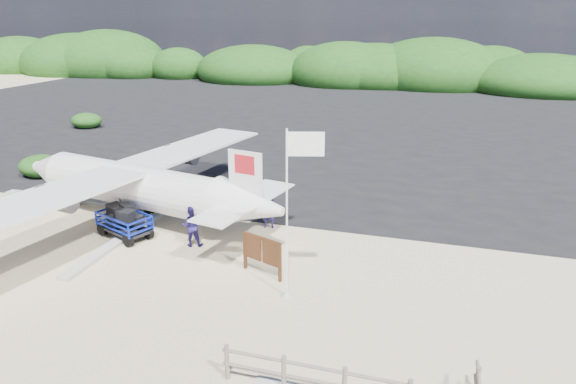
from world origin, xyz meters
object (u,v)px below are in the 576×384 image
at_px(flagpole, 287,296).
at_px(crew_a, 268,208).
at_px(signboard, 262,275).
at_px(crew_b, 192,226).
at_px(aircraft_large, 547,138).
at_px(baggage_cart, 126,237).

xyz_separation_m(flagpole, crew_a, (-2.42, 5.29, 0.89)).
distance_m(flagpole, signboard, 1.71).
bearing_deg(crew_a, signboard, 94.32).
distance_m(flagpole, crew_a, 5.89).
relative_size(signboard, crew_a, 1.03).
xyz_separation_m(signboard, crew_b, (-3.49, 1.53, 0.85)).
relative_size(crew_b, aircraft_large, 0.10).
xyz_separation_m(crew_b, aircraft_large, (16.96, 24.97, -0.85)).
xyz_separation_m(baggage_cart, crew_a, (5.39, 2.67, 0.89)).
height_order(signboard, aircraft_large, aircraft_large).
bearing_deg(flagpole, crew_b, 150.57).
xyz_separation_m(baggage_cart, flagpole, (7.81, -2.62, 0.00)).
relative_size(crew_a, crew_b, 1.04).
bearing_deg(flagpole, baggage_cart, 161.47).
bearing_deg(aircraft_large, crew_a, 68.28).
bearing_deg(flagpole, crew_a, 114.60).
distance_m(signboard, crew_a, 4.39).
distance_m(baggage_cart, aircraft_large, 32.06).
height_order(crew_a, crew_b, crew_a).
bearing_deg(aircraft_large, crew_b, 67.29).
bearing_deg(signboard, aircraft_large, 84.10).
distance_m(signboard, crew_b, 3.90).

